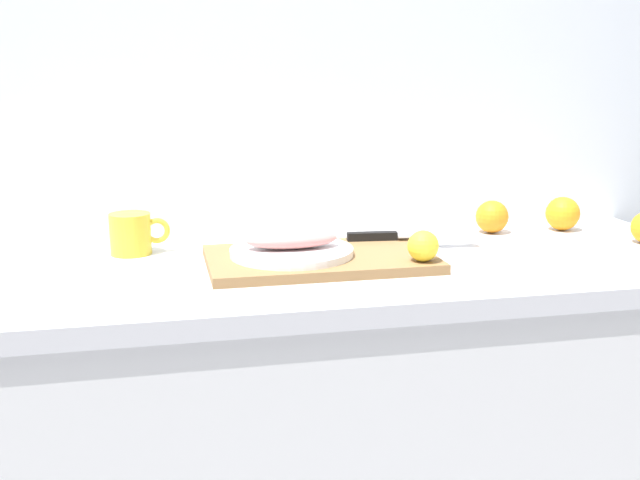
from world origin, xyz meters
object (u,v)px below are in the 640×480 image
coffee_mug_0 (132,234)px  orange_0 (563,214)px  lemon_0 (423,246)px  fish_fillet (292,239)px  cutting_board (320,259)px  chef_knife (396,236)px  white_plate (292,252)px

coffee_mug_0 → orange_0: (1.02, 0.02, -0.00)m
lemon_0 → orange_0: size_ratio=0.75×
fish_fillet → coffee_mug_0: size_ratio=1.47×
cutting_board → chef_knife: 0.22m
chef_knife → white_plate: bearing=-154.1°
cutting_board → chef_knife: (0.19, 0.10, 0.02)m
lemon_0 → orange_0: (0.46, 0.29, -0.01)m
chef_knife → lemon_0: lemon_0 is taller
chef_knife → cutting_board: bearing=-147.7°
white_plate → fish_fillet: 0.03m
cutting_board → lemon_0: lemon_0 is taller
white_plate → fish_fillet: (0.00, -0.00, 0.03)m
white_plate → coffee_mug_0: coffee_mug_0 is taller
chef_knife → lemon_0: (-0.01, -0.19, 0.02)m
fish_fillet → coffee_mug_0: 0.36m
orange_0 → white_plate: bearing=-165.1°
orange_0 → cutting_board: bearing=-163.5°
fish_fillet → orange_0: (0.71, 0.19, -0.01)m
white_plate → chef_knife: (0.25, 0.09, 0.00)m
cutting_board → chef_knife: bearing=26.6°
lemon_0 → coffee_mug_0: coffee_mug_0 is taller
orange_0 → lemon_0: bearing=-148.1°
fish_fillet → chef_knife: 0.27m
fish_fillet → orange_0: bearing=14.9°
orange_0 → coffee_mug_0: bearing=-178.7°
white_plate → chef_knife: size_ratio=0.86×
orange_0 → chef_knife: bearing=-168.1°
chef_knife → coffee_mug_0: 0.57m
white_plate → lemon_0: (0.24, -0.10, 0.02)m
white_plate → lemon_0: lemon_0 is taller
cutting_board → orange_0: 0.68m
coffee_mug_0 → chef_knife: bearing=-7.4°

